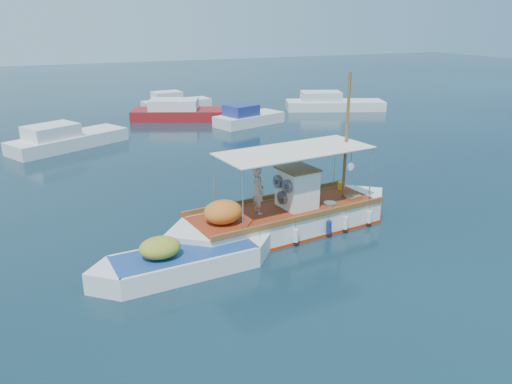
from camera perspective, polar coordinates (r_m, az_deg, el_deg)
name	(u,v)px	position (r m, az deg, el deg)	size (l,w,h in m)	color
ground	(292,231)	(19.21, 4.12, -4.50)	(160.00, 160.00, 0.00)	black
fishing_caique	(284,218)	(19.02, 3.27, -2.99)	(9.80, 3.46, 6.02)	white
dinghy	(183,263)	(16.29, -8.32, -7.99)	(6.29, 2.10, 1.54)	white
bg_boat_nw	(66,140)	(33.50, -20.94, 5.54)	(7.59, 5.52, 1.80)	silver
bg_boat_n	(188,113)	(40.86, -7.77, 8.92)	(9.76, 6.26, 1.80)	maroon
bg_boat_ne	(248,118)	(38.29, -0.97, 8.40)	(5.85, 3.80, 1.80)	silver
bg_boat_e	(332,104)	(45.30, 8.66, 9.90)	(8.90, 5.53, 1.80)	silver
bg_boat_far_n	(175,103)	(45.76, -9.27, 9.96)	(6.21, 2.77, 1.80)	silver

